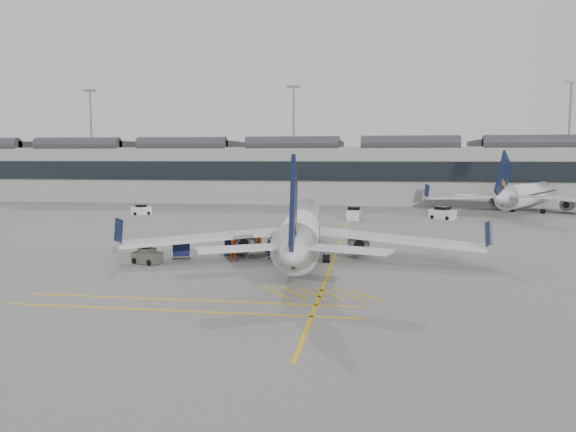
# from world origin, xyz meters

# --- Properties ---
(ground) EXTENTS (220.00, 220.00, 0.00)m
(ground) POSITION_xyz_m (0.00, 0.00, 0.00)
(ground) COLOR gray
(ground) RESTS_ON ground
(terminal) EXTENTS (200.00, 20.45, 12.40)m
(terminal) POSITION_xyz_m (0.00, 71.93, 6.14)
(terminal) COLOR #9E9E99
(terminal) RESTS_ON ground
(light_masts) EXTENTS (113.00, 0.60, 25.45)m
(light_masts) POSITION_xyz_m (-1.67, 86.00, 14.49)
(light_masts) COLOR slate
(light_masts) RESTS_ON ground
(apron_markings) EXTENTS (0.25, 60.00, 0.01)m
(apron_markings) POSITION_xyz_m (10.00, 10.00, 0.01)
(apron_markings) COLOR gold
(apron_markings) RESTS_ON ground
(airliner_main) EXTENTS (31.85, 34.94, 9.29)m
(airliner_main) POSITION_xyz_m (7.11, 5.56, 2.73)
(airliner_main) COLOR silver
(airliner_main) RESTS_ON ground
(airliner_far) EXTENTS (31.10, 34.30, 10.09)m
(airliner_far) POSITION_xyz_m (39.36, 54.42, 2.97)
(airliner_far) COLOR silver
(airliner_far) RESTS_ON ground
(belt_loader) EXTENTS (4.77, 2.62, 1.89)m
(belt_loader) POSITION_xyz_m (4.89, 8.54, 0.55)
(belt_loader) COLOR beige
(belt_loader) RESTS_ON ground
(baggage_cart_a) EXTENTS (1.86, 1.71, 1.59)m
(baggage_cart_a) POSITION_xyz_m (7.49, 9.83, 0.85)
(baggage_cart_a) COLOR gray
(baggage_cart_a) RESTS_ON ground
(baggage_cart_b) EXTENTS (1.76, 1.47, 1.81)m
(baggage_cart_b) POSITION_xyz_m (4.98, 5.75, 0.97)
(baggage_cart_b) COLOR gray
(baggage_cart_b) RESTS_ON ground
(baggage_cart_c) EXTENTS (1.98, 1.76, 1.80)m
(baggage_cart_c) POSITION_xyz_m (0.49, 6.91, 0.97)
(baggage_cart_c) COLOR gray
(baggage_cart_c) RESTS_ON ground
(baggage_cart_d) EXTENTS (2.04, 1.87, 1.76)m
(baggage_cart_d) POSITION_xyz_m (-3.75, 4.53, 0.94)
(baggage_cart_d) COLOR gray
(baggage_cart_d) RESTS_ON ground
(ramp_agent_a) EXTENTS (0.74, 0.81, 1.85)m
(ramp_agent_a) POSITION_xyz_m (2.75, 8.20, 0.93)
(ramp_agent_a) COLOR orange
(ramp_agent_a) RESTS_ON ground
(ramp_agent_b) EXTENTS (1.13, 0.99, 1.95)m
(ramp_agent_b) POSITION_xyz_m (1.28, 3.52, 0.98)
(ramp_agent_b) COLOR #FF5E0D
(ramp_agent_b) RESTS_ON ground
(pushback_tug) EXTENTS (2.73, 2.19, 1.33)m
(pushback_tug) POSITION_xyz_m (-5.67, 1.39, 0.59)
(pushback_tug) COLOR #525447
(pushback_tug) RESTS_ON ground
(safety_cone_nose) EXTENTS (0.32, 0.32, 0.45)m
(safety_cone_nose) POSITION_xyz_m (9.09, 24.63, 0.23)
(safety_cone_nose) COLOR #F24C0A
(safety_cone_nose) RESTS_ON ground
(safety_cone_engine) EXTENTS (0.34, 0.34, 0.47)m
(safety_cone_engine) POSITION_xyz_m (12.47, 8.47, 0.23)
(safety_cone_engine) COLOR #F24C0A
(safety_cone_engine) RESTS_ON ground
(service_van_left) EXTENTS (3.55, 3.11, 1.64)m
(service_van_left) POSITION_xyz_m (-22.96, 40.22, 0.74)
(service_van_left) COLOR silver
(service_van_left) RESTS_ON ground
(service_van_mid) EXTENTS (2.10, 3.82, 1.90)m
(service_van_mid) POSITION_xyz_m (10.70, 38.43, 0.85)
(service_van_mid) COLOR silver
(service_van_mid) RESTS_ON ground
(service_van_right) EXTENTS (4.01, 3.58, 1.87)m
(service_van_right) POSITION_xyz_m (23.55, 40.76, 0.83)
(service_van_right) COLOR silver
(service_van_right) RESTS_ON ground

